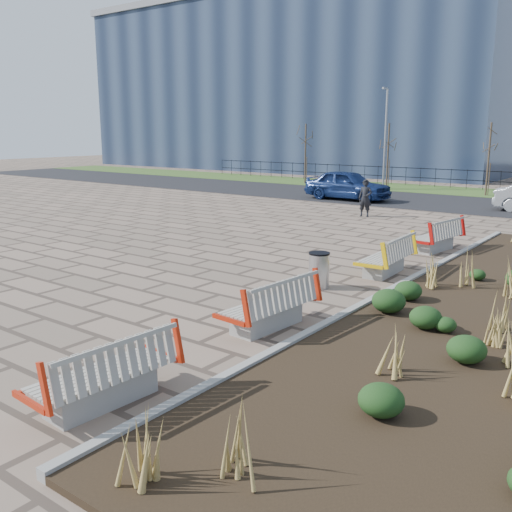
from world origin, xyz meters
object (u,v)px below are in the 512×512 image
Objects in this scene: bench_c at (384,255)px; lamp_west at (385,140)px; litter_bin at (319,271)px; bench_a at (101,370)px; bench_b at (267,303)px; bench_d at (435,235)px; pedestrian at (365,198)px; car_blue at (348,185)px.

lamp_west is at bearing 112.49° from bench_c.
litter_bin is 0.14× the size of lamp_west.
bench_b is (0.00, 3.82, 0.00)m from bench_a.
bench_a is 1.00× the size of bench_b.
bench_d is 1.32× the size of pedestrian.
bench_c is at bearing -147.70° from car_blue.
bench_c is 10.10m from pedestrian.
bench_a is at bearing -82.30° from bench_d.
bench_a is at bearing -92.30° from bench_c.
lamp_west reaches higher than bench_a.
bench_a is 18.46m from pedestrian.
bench_a is at bearing -85.26° from bench_b.
pedestrian is (-4.93, 5.19, 0.29)m from bench_d.
bench_c and bench_d have the same top height.
pedestrian is 11.64m from lamp_west.
bench_a is 1.00× the size of bench_d.
lamp_west is at bearing 7.53° from car_blue.
pedestrian reaches higher than car_blue.
bench_c is at bearing -65.21° from lamp_west.
car_blue is at bearing 115.90° from litter_bin.
litter_bin is 11.76m from pedestrian.
bench_b is 1.00× the size of bench_c.
litter_bin is at bearing -109.75° from bench_c.
bench_a is 2.53× the size of litter_bin.
bench_b is 0.35× the size of lamp_west.
lamp_west reaches higher than bench_b.
pedestrian reaches higher than bench_d.
bench_c is 2.25m from litter_bin.
bench_d is at bearing 94.74° from bench_b.
bench_a and bench_c have the same top height.
bench_d is at bearing 83.34° from litter_bin.
pedestrian reaches higher than bench_a.
bench_c is 2.53× the size of litter_bin.
car_blue is at bearing 119.14° from bench_c.
bench_c is at bearing 93.77° from bench_a.
car_blue is (-8.31, 18.74, 0.30)m from bench_b.
bench_d is at bearing -60.44° from lamp_west.
car_blue reaches higher than litter_bin.
bench_d is (0.00, 3.62, 0.00)m from bench_c.
bench_a is 24.05m from car_blue.
bench_b is 1.00× the size of bench_d.
litter_bin is at bearing -79.14° from pedestrian.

